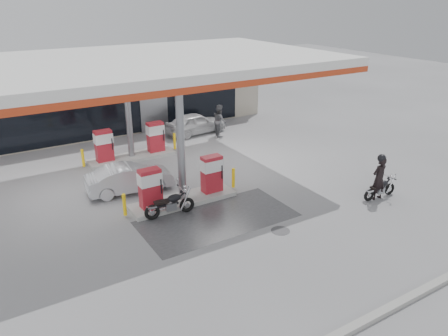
# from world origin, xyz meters

# --- Properties ---
(ground) EXTENTS (90.00, 90.00, 0.00)m
(ground) POSITION_xyz_m (0.00, 0.00, 0.00)
(ground) COLOR gray
(ground) RESTS_ON ground
(wet_patch) EXTENTS (6.00, 3.00, 0.00)m
(wet_patch) POSITION_xyz_m (0.50, 0.00, 0.00)
(wet_patch) COLOR #4C4C4F
(wet_patch) RESTS_ON ground
(drain_cover) EXTENTS (0.70, 0.70, 0.01)m
(drain_cover) POSITION_xyz_m (2.00, -2.00, 0.00)
(drain_cover) COLOR #38383A
(drain_cover) RESTS_ON ground
(kerb) EXTENTS (28.00, 0.25, 0.15)m
(kerb) POSITION_xyz_m (0.00, -7.00, 0.07)
(kerb) COLOR gray
(kerb) RESTS_ON ground
(store_building) EXTENTS (22.00, 8.22, 4.00)m
(store_building) POSITION_xyz_m (0.01, 15.94, 2.01)
(store_building) COLOR #BEB19F
(store_building) RESTS_ON ground
(canopy) EXTENTS (16.00, 10.02, 5.51)m
(canopy) POSITION_xyz_m (0.00, 5.00, 5.27)
(canopy) COLOR silver
(canopy) RESTS_ON ground
(pump_island_near) EXTENTS (5.14, 1.30, 1.78)m
(pump_island_near) POSITION_xyz_m (0.00, 2.00, 0.71)
(pump_island_near) COLOR #9E9E99
(pump_island_near) RESTS_ON ground
(pump_island_far) EXTENTS (5.14, 1.30, 1.78)m
(pump_island_far) POSITION_xyz_m (0.00, 8.00, 0.71)
(pump_island_far) COLOR #9E9E99
(pump_island_far) RESTS_ON ground
(main_motorcycle) EXTENTS (1.77, 0.68, 0.91)m
(main_motorcycle) POSITION_xyz_m (7.35, -2.00, 0.40)
(main_motorcycle) COLOR black
(main_motorcycle) RESTS_ON ground
(biker_main) EXTENTS (0.70, 0.47, 1.88)m
(biker_main) POSITION_xyz_m (7.16, -2.00, 0.94)
(biker_main) COLOR black
(biker_main) RESTS_ON ground
(parked_motorcycle) EXTENTS (2.06, 0.79, 1.06)m
(parked_motorcycle) POSITION_xyz_m (-0.92, 1.20, 0.47)
(parked_motorcycle) COLOR black
(parked_motorcycle) RESTS_ON ground
(sedan_white) EXTENTS (3.93, 1.83, 1.30)m
(sedan_white) POSITION_xyz_m (4.98, 10.20, 0.65)
(sedan_white) COLOR silver
(sedan_white) RESTS_ON ground
(attendant) EXTENTS (0.98, 1.11, 1.93)m
(attendant) POSITION_xyz_m (6.00, 9.00, 0.97)
(attendant) COLOR #525357
(attendant) RESTS_ON ground
(hatchback_silver) EXTENTS (3.86, 1.70, 1.23)m
(hatchback_silver) POSITION_xyz_m (-1.47, 4.20, 0.62)
(hatchback_silver) COLOR #B5B8BE
(hatchback_silver) RESTS_ON ground
(parked_car_right) EXTENTS (4.69, 2.38, 1.27)m
(parked_car_right) POSITION_xyz_m (6.33, 14.00, 0.64)
(parked_car_right) COLOR navy
(parked_car_right) RESTS_ON ground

